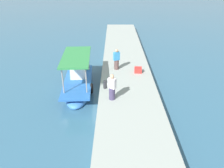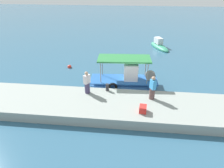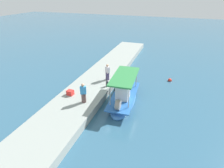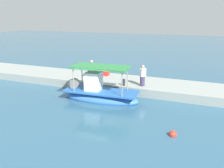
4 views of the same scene
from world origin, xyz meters
name	(u,v)px [view 1 (image 1 of 4)]	position (x,y,z in m)	size (l,w,h in m)	color
ground_plane	(79,87)	(0.00, 0.00, 0.00)	(120.00, 120.00, 0.00)	#315E79
dock_quay	(127,83)	(0.00, -3.57, 0.33)	(36.00, 3.85, 0.67)	#959D97
main_fishing_boat	(78,82)	(-0.22, -0.01, 0.48)	(5.77, 2.29, 2.91)	#3B77C4
fisherman_near_bollard	(117,60)	(1.78, -2.80, 1.43)	(0.50, 0.54, 1.68)	brown
fisherman_by_crate	(112,88)	(-2.79, -2.48, 1.42)	(0.51, 0.54, 1.66)	#403759
mooring_bollard	(105,85)	(-1.41, -2.00, 0.94)	(0.24, 0.24, 0.54)	#2D2D33
cargo_crate	(138,70)	(1.14, -4.46, 0.88)	(0.55, 0.44, 0.43)	red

